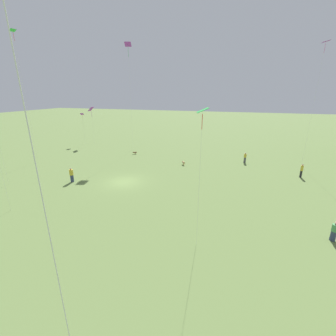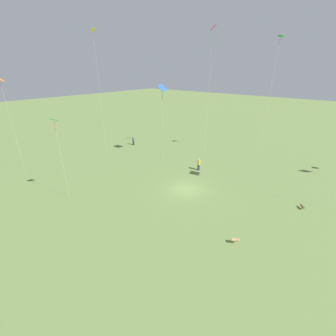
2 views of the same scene
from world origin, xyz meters
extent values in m
plane|color=olive|center=(0.00, 0.00, 0.00)|extent=(240.00, 240.00, 0.00)
cylinder|color=#333D5B|center=(2.04, -6.39, 0.47)|extent=(0.45, 0.45, 0.94)
cylinder|color=gold|center=(2.04, -6.39, 1.29)|extent=(0.53, 0.53, 0.71)
sphere|color=tan|center=(2.04, -6.39, 1.77)|extent=(0.24, 0.24, 0.24)
cylinder|color=#232328|center=(19.75, -8.63, 0.45)|extent=(0.37, 0.37, 0.90)
cylinder|color=#2D5193|center=(19.75, -8.63, 1.22)|extent=(0.44, 0.44, 0.63)
sphere|color=brown|center=(19.75, -8.63, 1.65)|extent=(0.24, 0.24, 0.24)
cube|color=blue|center=(10.07, -6.98, 12.05)|extent=(0.97, 1.32, 0.92)
cylinder|color=black|center=(10.07, -6.98, 10.86)|extent=(0.04, 0.04, 1.61)
cylinder|color=silver|center=(10.07, -6.98, 6.02)|extent=(0.01, 0.01, 12.05)
cube|color=green|center=(-3.56, -18.06, 19.27)|extent=(0.94, 0.92, 0.25)
cylinder|color=red|center=(-3.56, -18.06, 18.49)|extent=(0.04, 0.04, 1.09)
cylinder|color=silver|center=(-3.56, -18.06, 9.63)|extent=(0.01, 0.01, 19.27)
cube|color=yellow|center=(21.43, -2.95, 20.63)|extent=(0.75, 0.87, 0.51)
cylinder|color=red|center=(21.43, -2.95, 19.97)|extent=(0.04, 0.04, 0.89)
cylinder|color=silver|center=(21.43, -2.95, 10.32)|extent=(0.01, 0.01, 20.63)
cube|color=green|center=(9.55, 11.31, 9.91)|extent=(0.94, 0.91, 0.32)
cylinder|color=red|center=(9.55, 11.31, 9.19)|extent=(0.04, 0.04, 0.97)
cylinder|color=silver|center=(9.55, 11.31, 4.95)|extent=(0.01, 0.01, 9.91)
cube|color=#E54C99|center=(5.19, -13.44, 20.64)|extent=(1.37, 1.50, 0.84)
cylinder|color=green|center=(5.19, -13.44, 19.31)|extent=(0.04, 0.04, 1.93)
cylinder|color=silver|center=(5.19, -13.44, 10.32)|extent=(0.01, 0.01, 20.64)
cylinder|color=#E54C99|center=(22.23, 11.67, 12.76)|extent=(0.04, 0.04, 1.08)
cylinder|color=silver|center=(22.23, 11.67, 6.83)|extent=(0.01, 0.01, 13.66)
cylinder|color=tan|center=(-9.35, 5.56, 0.40)|extent=(0.59, 0.53, 0.31)
sphere|color=tan|center=(-9.64, 5.37, 0.45)|extent=(0.28, 0.28, 0.28)
cylinder|color=tan|center=(-9.35, 5.56, 0.12)|extent=(0.14, 0.14, 0.24)
cylinder|color=brown|center=(-13.08, -4.73, 0.32)|extent=(0.53, 0.63, 0.24)
sphere|color=brown|center=(-12.88, -5.04, 0.36)|extent=(0.22, 0.22, 0.22)
cylinder|color=brown|center=(-13.08, -4.73, 0.10)|extent=(0.11, 0.11, 0.20)
camera|label=1|loc=(23.93, 13.66, 10.93)|focal=24.00mm
camera|label=2|loc=(-14.96, 21.97, 14.86)|focal=24.00mm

